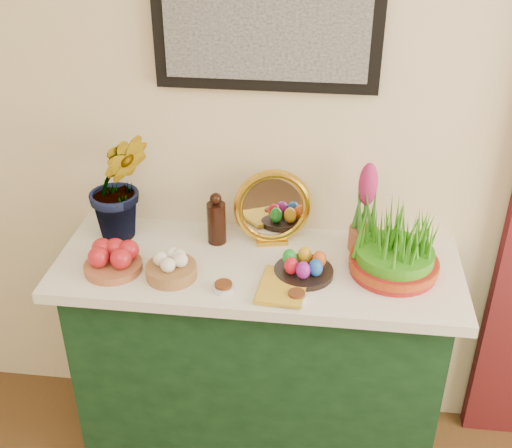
{
  "coord_description": "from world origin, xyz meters",
  "views": [
    {
      "loc": [
        0.16,
        0.17,
        2.13
      ],
      "look_at": [
        -0.06,
        1.95,
        1.07
      ],
      "focal_mm": 45.0,
      "sensor_mm": 36.0,
      "label": 1
    }
  ],
  "objects_px": {
    "sideboard": "(258,362)",
    "book": "(260,283)",
    "hyacinth_green": "(117,169)",
    "wheatgrass_sabzeh": "(396,245)",
    "mirror": "(273,208)"
  },
  "relations": [
    {
      "from": "sideboard",
      "to": "book",
      "type": "xyz_separation_m",
      "value": [
        0.02,
        -0.15,
        0.48
      ]
    },
    {
      "from": "book",
      "to": "hyacinth_green",
      "type": "bearing_deg",
      "value": 159.19
    },
    {
      "from": "hyacinth_green",
      "to": "wheatgrass_sabzeh",
      "type": "relative_size",
      "value": 1.81
    },
    {
      "from": "book",
      "to": "wheatgrass_sabzeh",
      "type": "height_order",
      "value": "wheatgrass_sabzeh"
    },
    {
      "from": "wheatgrass_sabzeh",
      "to": "hyacinth_green",
      "type": "bearing_deg",
      "value": 172.69
    },
    {
      "from": "mirror",
      "to": "wheatgrass_sabzeh",
      "type": "height_order",
      "value": "mirror"
    },
    {
      "from": "sideboard",
      "to": "hyacinth_green",
      "type": "distance_m",
      "value": 0.9
    },
    {
      "from": "sideboard",
      "to": "wheatgrass_sabzeh",
      "type": "xyz_separation_m",
      "value": [
        0.46,
        -0.01,
        0.57
      ]
    },
    {
      "from": "sideboard",
      "to": "book",
      "type": "relative_size",
      "value": 6.4
    },
    {
      "from": "mirror",
      "to": "book",
      "type": "xyz_separation_m",
      "value": [
        -0.01,
        -0.29,
        -0.12
      ]
    },
    {
      "from": "sideboard",
      "to": "wheatgrass_sabzeh",
      "type": "bearing_deg",
      "value": -1.17
    },
    {
      "from": "hyacinth_green",
      "to": "sideboard",
      "type": "bearing_deg",
      "value": -33.78
    },
    {
      "from": "sideboard",
      "to": "hyacinth_green",
      "type": "bearing_deg",
      "value": 167.26
    },
    {
      "from": "hyacinth_green",
      "to": "book",
      "type": "height_order",
      "value": "hyacinth_green"
    },
    {
      "from": "hyacinth_green",
      "to": "book",
      "type": "bearing_deg",
      "value": -47.13
    }
  ]
}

